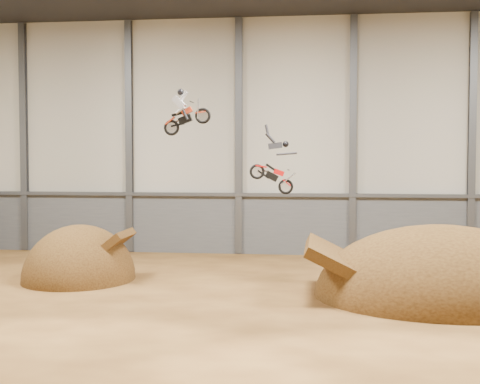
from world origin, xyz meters
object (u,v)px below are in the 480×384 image
at_px(takeoff_ramp, 79,280).
at_px(landing_ramp, 441,298).
at_px(fmx_rider_b, 268,159).
at_px(fmx_rider_a, 190,107).

xyz_separation_m(takeoff_ramp, landing_ramp, (16.24, -2.09, 0.00)).
relative_size(takeoff_ramp, fmx_rider_b, 2.15).
relative_size(landing_ramp, fmx_rider_a, 4.99).
bearing_deg(takeoff_ramp, fmx_rider_a, -21.69).
relative_size(landing_ramp, fmx_rider_b, 3.73).
height_order(landing_ramp, fmx_rider_b, fmx_rider_b).
height_order(takeoff_ramp, fmx_rider_a, fmx_rider_a).
bearing_deg(takeoff_ramp, landing_ramp, -7.32).
bearing_deg(fmx_rider_a, takeoff_ramp, 159.16).
height_order(takeoff_ramp, fmx_rider_b, fmx_rider_b).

